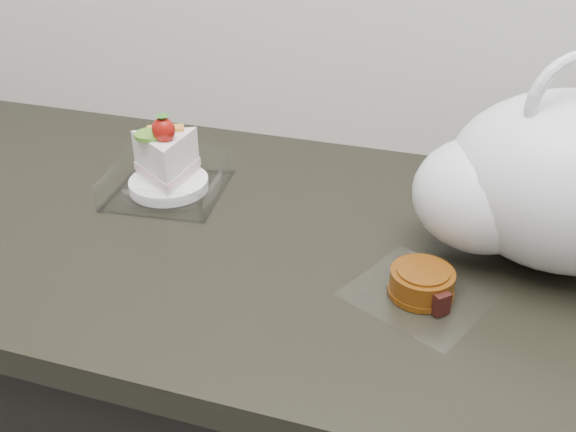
{
  "coord_description": "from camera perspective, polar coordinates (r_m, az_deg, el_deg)",
  "views": [
    {
      "loc": [
        0.11,
        0.97,
        1.38
      ],
      "look_at": [
        -0.11,
        1.67,
        0.94
      ],
      "focal_mm": 40.0,
      "sensor_mm": 36.0,
      "label": 1
    }
  ],
  "objects": [
    {
      "name": "mooncake_wrap",
      "position": [
        0.79,
        11.82,
        -6.05
      ],
      "size": [
        0.2,
        0.2,
        0.04
      ],
      "rotation": [
        0.0,
        0.0,
        -0.26
      ],
      "color": "white",
      "rests_on": "counter"
    },
    {
      "name": "plastic_bag",
      "position": [
        0.85,
        22.44,
        2.71
      ],
      "size": [
        0.39,
        0.33,
        0.28
      ],
      "rotation": [
        0.0,
        0.0,
        0.39
      ],
      "color": "white",
      "rests_on": "counter"
    },
    {
      "name": "cake_tray",
      "position": [
        1.0,
        -10.67,
        3.93
      ],
      "size": [
        0.18,
        0.18,
        0.13
      ],
      "rotation": [
        0.0,
        0.0,
        0.11
      ],
      "color": "white",
      "rests_on": "counter"
    }
  ]
}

